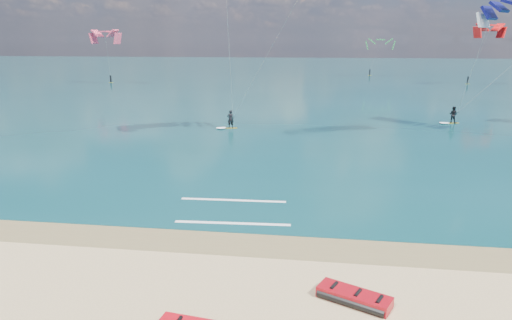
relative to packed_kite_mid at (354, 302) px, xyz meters
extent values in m
plane|color=tan|center=(-4.72, 40.86, 0.00)|extent=(320.00, 320.00, 0.00)
cube|color=brown|center=(-4.72, 3.86, 0.00)|extent=(320.00, 2.40, 0.01)
cube|color=#0B3C3F|center=(-4.72, 104.86, 0.02)|extent=(320.00, 200.00, 0.04)
cube|color=gold|center=(-9.63, 28.90, 0.07)|extent=(1.35, 0.69, 0.06)
imported|color=black|center=(-9.63, 28.90, 0.94)|extent=(0.72, 0.60, 1.71)
cylinder|color=black|center=(-9.34, 28.62, 1.19)|extent=(0.52, 0.16, 0.04)
cube|color=gold|center=(12.27, 34.59, 0.07)|extent=(1.38, 0.82, 0.06)
imported|color=black|center=(12.27, 34.59, 0.93)|extent=(1.03, 0.98, 1.68)
cylinder|color=black|center=(12.56, 34.30, 1.21)|extent=(0.52, 0.21, 0.04)
cube|color=white|center=(-5.67, 8.96, 0.04)|extent=(5.61, 0.45, 0.01)
cube|color=white|center=(-5.14, 5.86, 0.04)|extent=(5.42, 0.53, 0.01)
camera|label=1|loc=(-1.39, -13.54, 8.32)|focal=32.00mm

